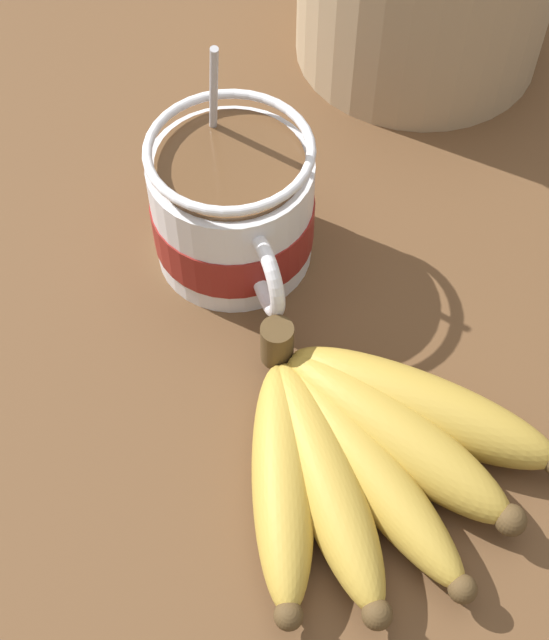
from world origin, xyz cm
name	(u,v)px	position (x,y,z in cm)	size (l,w,h in cm)	color
table	(250,294)	(0.00, 0.00, 1.27)	(125.86, 125.86, 2.54)	brown
coffee_mug	(227,211)	(-2.79, -0.40, 6.80)	(14.04, 10.51, 15.42)	silver
banana_bunch	(366,450)	(14.63, 1.89, 4.40)	(18.52, 20.00, 4.22)	#4C381E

